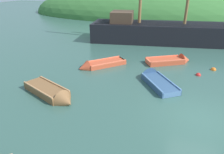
# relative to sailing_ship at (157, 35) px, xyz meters

# --- Properties ---
(ground_plane) EXTENTS (120.00, 120.00, 0.00)m
(ground_plane) POSITION_rel_sailing_ship_xyz_m (3.58, -13.39, -0.74)
(ground_plane) COLOR #33564C
(shore_hill) EXTENTS (46.60, 22.81, 11.53)m
(shore_hill) POSITION_rel_sailing_ship_xyz_m (-5.37, 20.84, -0.74)
(shore_hill) COLOR #387033
(shore_hill) RESTS_ON ground
(sailing_ship) EXTENTS (16.59, 5.93, 12.86)m
(sailing_ship) POSITION_rel_sailing_ship_xyz_m (0.00, 0.00, 0.00)
(sailing_ship) COLOR black
(sailing_ship) RESTS_ON ground
(rowboat_far) EXTENTS (3.77, 2.45, 1.07)m
(rowboat_far) POSITION_rel_sailing_ship_xyz_m (-4.00, -13.62, -0.60)
(rowboat_far) COLOR brown
(rowboat_far) RESTS_ON ground
(rowboat_near_dock) EXTENTS (3.58, 2.73, 1.09)m
(rowboat_near_dock) POSITION_rel_sailing_ship_xyz_m (1.90, -6.19, -0.62)
(rowboat_near_dock) COLOR #C64C2D
(rowboat_near_dock) RESTS_ON ground
(rowboat_outer_right) EXTENTS (2.88, 3.49, 1.12)m
(rowboat_outer_right) POSITION_rel_sailing_ship_xyz_m (1.12, -10.09, -0.64)
(rowboat_outer_right) COLOR #335175
(rowboat_outer_right) RESTS_ON ground
(rowboat_center) EXTENTS (3.27, 3.33, 1.03)m
(rowboat_center) POSITION_rel_sailing_ship_xyz_m (-3.18, -8.70, -0.64)
(rowboat_center) COLOR #C64C2D
(rowboat_center) RESTS_ON ground
(buoy_orange) EXTENTS (0.38, 0.38, 0.38)m
(buoy_orange) POSITION_rel_sailing_ship_xyz_m (4.84, -6.79, -0.74)
(buoy_orange) COLOR orange
(buoy_orange) RESTS_ON ground
(buoy_red) EXTENTS (0.35, 0.35, 0.35)m
(buoy_red) POSITION_rel_sailing_ship_xyz_m (3.77, -8.14, -0.74)
(buoy_red) COLOR red
(buoy_red) RESTS_ON ground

